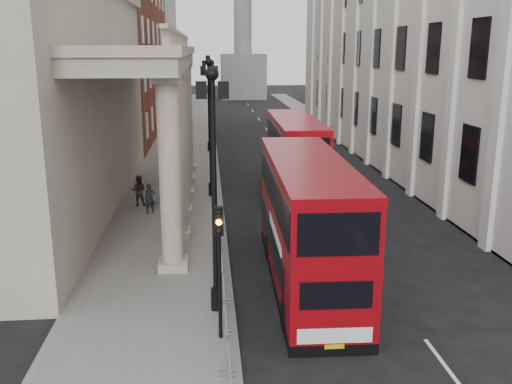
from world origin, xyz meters
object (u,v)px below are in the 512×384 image
bus_near (308,220)px  bus_far (295,154)px  pedestrian_c (181,188)px  pedestrian_a (150,199)px  pedestrian_b (139,191)px  lamp_post_south (214,176)px  lamp_post_mid (210,118)px  traffic_light (219,248)px  lamp_post_north (209,97)px  monument_column (243,8)px

bus_near → bus_far: bearing=84.4°
pedestrian_c → pedestrian_a: bearing=-140.8°
pedestrian_b → lamp_post_south: bearing=111.4°
pedestrian_b → lamp_post_mid: bearing=-150.2°
traffic_light → pedestrian_b: traffic_light is taller
bus_far → lamp_post_north: bearing=110.8°
monument_column → bus_near: monument_column is taller
pedestrian_a → lamp_post_mid: bearing=21.9°
lamp_post_south → pedestrian_a: size_ratio=5.04×
lamp_post_north → pedestrian_a: lamp_post_north is taller
bus_near → pedestrian_a: bearing=126.5°
lamp_post_south → pedestrian_b: size_ratio=4.69×
monument_column → bus_near: size_ratio=4.73×
pedestrian_c → bus_near: bearing=-80.3°
lamp_post_south → lamp_post_north: size_ratio=1.00×
bus_near → pedestrian_c: 13.40m
monument_column → pedestrian_c: (-8.43, -73.45, -14.97)m
lamp_post_north → pedestrian_c: size_ratio=4.64×
monument_column → bus_far: bearing=-91.0°
bus_near → pedestrian_a: size_ratio=6.95×
monument_column → lamp_post_north: monument_column is taller
lamp_post_south → lamp_post_mid: 16.00m
lamp_post_north → traffic_light: lamp_post_north is taller
lamp_post_south → pedestrian_a: (-3.43, 12.38, -3.97)m
pedestrian_c → pedestrian_b: bearing=177.8°
lamp_post_north → traffic_light: size_ratio=1.93×
lamp_post_south → bus_far: (5.37, 17.01, -2.44)m
lamp_post_south → pedestrian_a: 13.44m
lamp_post_north → bus_near: 29.91m
pedestrian_a → pedestrian_c: (1.60, 2.17, 0.07)m
monument_column → traffic_light: bearing=-94.1°
pedestrian_a → pedestrian_b: 1.83m
monument_column → pedestrian_a: (-10.03, -75.62, -15.04)m
traffic_light → bus_far: bus_far is taller
lamp_post_north → traffic_light: (0.10, -34.02, -1.80)m
bus_near → monument_column: bearing=89.3°
pedestrian_a → bus_far: bearing=3.1°
bus_near → pedestrian_a: bus_near is taller
bus_far → pedestrian_a: bus_far is taller
monument_column → pedestrian_c: bearing=-96.5°
monument_column → traffic_light: size_ratio=12.60×
bus_near → traffic_light: bearing=-127.1°
monument_column → lamp_post_mid: bearing=-95.2°
pedestrian_b → lamp_post_north: bearing=-98.5°
lamp_post_south → pedestrian_c: size_ratio=4.64×
bus_far → monument_column: bearing=90.1°
lamp_post_mid → lamp_post_north: same height
traffic_light → lamp_post_south: bearing=92.8°
monument_column → pedestrian_b: size_ratio=30.54×
lamp_post_south → traffic_light: size_ratio=1.93×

